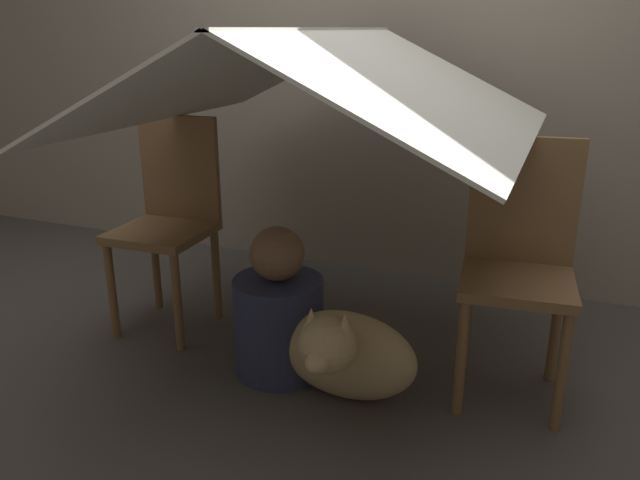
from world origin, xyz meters
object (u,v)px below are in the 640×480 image
object	(u,v)px
chair_right	(519,259)
dog	(344,353)
chair_left	(170,214)
person_front	(279,314)

from	to	relation	value
chair_right	dog	distance (m)	0.69
chair_left	chair_right	bearing A→B (deg)	-1.95
chair_left	person_front	xyz separation A→B (m)	(0.62, -0.22, -0.27)
chair_left	dog	size ratio (longest dim) A/B	1.80
chair_right	dog	bearing A→B (deg)	-153.69
dog	chair_left	bearing A→B (deg)	160.24
person_front	dog	world-z (taller)	person_front
chair_left	chair_right	distance (m)	1.45
chair_right	dog	world-z (taller)	chair_right
chair_left	dog	world-z (taller)	chair_left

